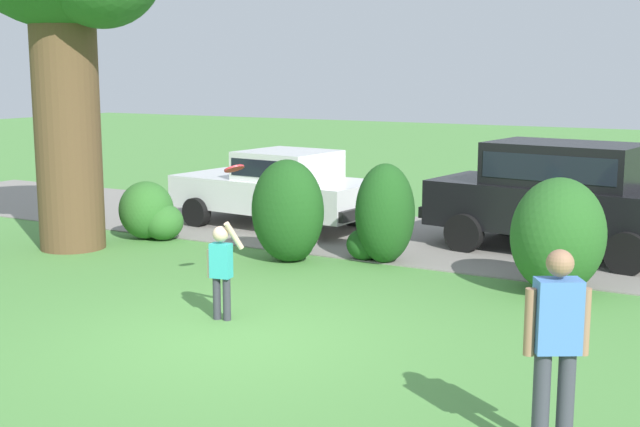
# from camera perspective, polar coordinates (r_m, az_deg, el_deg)

# --- Properties ---
(ground_plane) EXTENTS (80.00, 80.00, 0.00)m
(ground_plane) POSITION_cam_1_polar(r_m,az_deg,el_deg) (10.06, -5.79, -8.48)
(ground_plane) COLOR #518E42
(driveway_strip) EXTENTS (28.00, 4.40, 0.02)m
(driveway_strip) POSITION_cam_1_polar(r_m,az_deg,el_deg) (15.70, 8.20, -1.88)
(driveway_strip) COLOR gray
(driveway_strip) RESTS_ON ground
(shrub_near_tree) EXTENTS (1.25, 1.01, 1.09)m
(shrub_near_tree) POSITION_cam_1_polar(r_m,az_deg,el_deg) (16.04, -11.44, 0.03)
(shrub_near_tree) COLOR #33702B
(shrub_near_tree) RESTS_ON ground
(shrub_centre_left) EXTENTS (1.25, 1.05, 1.70)m
(shrub_centre_left) POSITION_cam_1_polar(r_m,az_deg,el_deg) (13.82, -2.17, -0.10)
(shrub_centre_left) COLOR #1E511C
(shrub_centre_left) RESTS_ON ground
(shrub_centre) EXTENTS (1.17, 1.00, 1.65)m
(shrub_centre) POSITION_cam_1_polar(r_m,az_deg,el_deg) (13.78, 4.29, -0.22)
(shrub_centre) COLOR #1E511C
(shrub_centre) RESTS_ON ground
(shrub_centre_right) EXTENTS (1.32, 1.55, 1.65)m
(shrub_centre_right) POSITION_cam_1_polar(r_m,az_deg,el_deg) (12.33, 15.88, -1.45)
(shrub_centre_right) COLOR #286023
(shrub_centre_right) RESTS_ON ground
(parked_sedan) EXTENTS (4.54, 2.38, 1.56)m
(parked_sedan) POSITION_cam_1_polar(r_m,az_deg,el_deg) (16.87, -2.78, 1.90)
(parked_sedan) COLOR white
(parked_sedan) RESTS_ON ground
(parked_suv) EXTENTS (4.88, 2.51, 1.92)m
(parked_suv) POSITION_cam_1_polar(r_m,az_deg,el_deg) (14.98, 16.23, 1.42)
(parked_suv) COLOR black
(parked_suv) RESTS_ON ground
(child_thrower) EXTENTS (0.43, 0.31, 1.29)m
(child_thrower) POSITION_cam_1_polar(r_m,az_deg,el_deg) (10.64, -6.73, -3.47)
(child_thrower) COLOR #383842
(child_thrower) RESTS_ON ground
(frisbee) EXTENTS (0.28, 0.28, 0.16)m
(frisbee) POSITION_cam_1_polar(r_m,az_deg,el_deg) (11.50, -5.85, 3.06)
(frisbee) COLOR red
(adult_onlooker) EXTENTS (0.47, 0.37, 1.74)m
(adult_onlooker) POSITION_cam_1_polar(r_m,az_deg,el_deg) (7.05, 15.76, -8.41)
(adult_onlooker) COLOR #3F3F4C
(adult_onlooker) RESTS_ON ground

